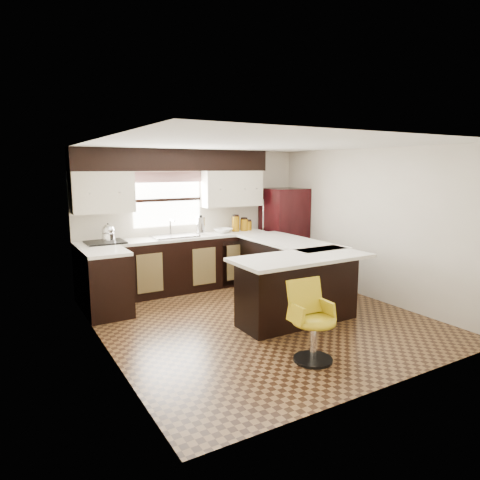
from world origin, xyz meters
TOP-DOWN VIEW (x-y plane):
  - floor at (0.00, 0.00)m, footprint 4.40×4.40m
  - ceiling at (0.00, 0.00)m, footprint 4.40×4.40m
  - wall_back at (0.00, 2.20)m, footprint 4.40×0.00m
  - wall_front at (0.00, -2.20)m, footprint 4.40×0.00m
  - wall_left at (-2.10, 0.00)m, footprint 0.00×4.40m
  - wall_right at (2.10, 0.00)m, footprint 0.00×4.40m
  - base_cab_back at (-0.45, 1.90)m, footprint 3.30×0.60m
  - base_cab_left at (-1.80, 1.25)m, footprint 0.60×0.70m
  - counter_back at (-0.45, 1.90)m, footprint 3.30×0.60m
  - counter_left at (-1.80, 1.25)m, footprint 0.60×0.70m
  - soffit at (-0.40, 2.03)m, footprint 3.40×0.35m
  - upper_cab_left at (-1.62, 2.03)m, footprint 0.94×0.35m
  - upper_cab_right at (0.68, 2.03)m, footprint 1.14×0.35m
  - window_pane at (-0.50, 2.18)m, footprint 1.20×0.02m
  - valance at (-0.50, 2.14)m, footprint 1.30×0.06m
  - sink at (-0.50, 1.88)m, footprint 0.75×0.45m
  - dishwasher at (0.55, 1.61)m, footprint 0.58×0.03m
  - cooktop at (-1.65, 1.88)m, footprint 0.58×0.50m
  - peninsula_long at (0.90, 0.62)m, footprint 0.60×1.95m
  - peninsula_return at (0.38, -0.35)m, footprint 1.65×0.60m
  - counter_pen_long at (0.95, 0.62)m, footprint 0.84×1.95m
  - counter_pen_return at (0.35, -0.44)m, footprint 1.89×0.84m
  - refrigerator at (1.71, 1.81)m, footprint 0.73×0.70m
  - bar_chair at (-0.22, -1.40)m, footprint 0.50×0.50m
  - kettle at (-1.60, 1.88)m, footprint 0.21×0.21m
  - percolator at (-0.01, 1.90)m, footprint 0.15×0.15m
  - mixing_bowl at (0.43, 1.90)m, footprint 0.40×0.40m
  - canister_large at (0.70, 1.92)m, footprint 0.14×0.14m
  - canister_med at (0.88, 1.92)m, footprint 0.14×0.14m
  - canister_small at (0.97, 1.92)m, footprint 0.13×0.13m

SIDE VIEW (x-z plane):
  - floor at x=0.00m, z-range 0.00..0.00m
  - dishwasher at x=0.55m, z-range 0.04..0.82m
  - bar_chair at x=-0.22m, z-range 0.00..0.89m
  - base_cab_back at x=-0.45m, z-range 0.00..0.90m
  - base_cab_left at x=-1.80m, z-range 0.00..0.90m
  - peninsula_long at x=0.90m, z-range 0.00..0.90m
  - peninsula_return at x=0.38m, z-range 0.00..0.90m
  - refrigerator at x=1.71m, z-range 0.00..1.71m
  - counter_back at x=-0.45m, z-range 0.90..0.94m
  - counter_left at x=-1.80m, z-range 0.90..0.94m
  - counter_pen_long at x=0.95m, z-range 0.90..0.94m
  - counter_pen_return at x=0.35m, z-range 0.90..0.94m
  - cooktop at x=-1.65m, z-range 0.94..0.97m
  - sink at x=-0.50m, z-range 0.95..0.98m
  - mixing_bowl at x=0.43m, z-range 0.95..1.02m
  - canister_small at x=0.97m, z-range 0.95..1.11m
  - canister_med at x=0.88m, z-range 0.95..1.16m
  - canister_large at x=0.70m, z-range 0.95..1.22m
  - percolator at x=-0.01m, z-range 0.95..1.25m
  - kettle at x=-1.60m, z-range 0.97..1.25m
  - wall_back at x=0.00m, z-range -1.00..3.40m
  - wall_front at x=0.00m, z-range -1.00..3.40m
  - wall_left at x=-2.10m, z-range -1.00..3.40m
  - wall_right at x=2.10m, z-range -1.00..3.40m
  - window_pane at x=-0.50m, z-range 1.10..2.00m
  - upper_cab_left at x=-1.62m, z-range 1.40..2.04m
  - upper_cab_right at x=0.68m, z-range 1.40..2.04m
  - valance at x=-0.50m, z-range 1.85..2.03m
  - soffit at x=-0.40m, z-range 2.04..2.40m
  - ceiling at x=0.00m, z-range 2.40..2.40m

